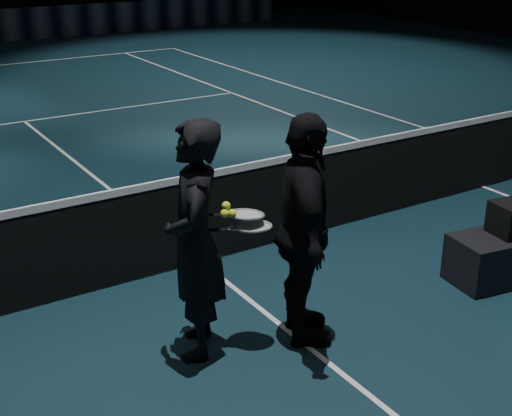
{
  "coord_description": "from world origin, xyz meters",
  "views": [
    {
      "loc": [
        -2.96,
        -5.73,
        3.17
      ],
      "look_at": [
        -0.3,
        -1.5,
        1.16
      ],
      "focal_mm": 50.0,
      "sensor_mm": 36.0,
      "label": 1
    }
  ],
  "objects_px": {
    "player_a": "(195,241)",
    "player_b": "(304,232)",
    "tennis_balls": "(228,211)",
    "racket_lower": "(254,227)",
    "racket_upper": "(246,215)"
  },
  "relations": [
    {
      "from": "player_b",
      "to": "racket_upper",
      "type": "xyz_separation_m",
      "value": [
        -0.41,
        0.2,
        0.17
      ]
    },
    {
      "from": "player_b",
      "to": "tennis_balls",
      "type": "bearing_deg",
      "value": 94.79
    },
    {
      "from": "racket_upper",
      "to": "racket_lower",
      "type": "bearing_deg",
      "value": -42.66
    },
    {
      "from": "racket_lower",
      "to": "racket_upper",
      "type": "xyz_separation_m",
      "value": [
        -0.03,
        0.06,
        0.09
      ]
    },
    {
      "from": "player_a",
      "to": "tennis_balls",
      "type": "distance_m",
      "value": 0.34
    },
    {
      "from": "tennis_balls",
      "to": "racket_upper",
      "type": "bearing_deg",
      "value": -7.04
    },
    {
      "from": "player_a",
      "to": "player_b",
      "type": "bearing_deg",
      "value": 98.09
    },
    {
      "from": "player_a",
      "to": "racket_upper",
      "type": "bearing_deg",
      "value": 103.8
    },
    {
      "from": "tennis_balls",
      "to": "player_a",
      "type": "bearing_deg",
      "value": 160.51
    },
    {
      "from": "racket_upper",
      "to": "tennis_balls",
      "type": "distance_m",
      "value": 0.16
    },
    {
      "from": "racket_upper",
      "to": "player_a",
      "type": "bearing_deg",
      "value": -178.29
    },
    {
      "from": "racket_lower",
      "to": "tennis_balls",
      "type": "xyz_separation_m",
      "value": [
        -0.18,
        0.07,
        0.14
      ]
    },
    {
      "from": "player_a",
      "to": "tennis_balls",
      "type": "bearing_deg",
      "value": 99.22
    },
    {
      "from": "player_a",
      "to": "player_b",
      "type": "height_order",
      "value": "same"
    },
    {
      "from": "racket_lower",
      "to": "player_b",
      "type": "bearing_deg",
      "value": -0.0
    }
  ]
}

